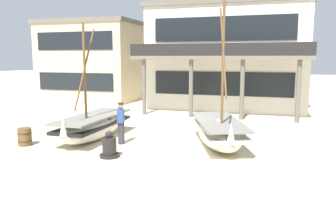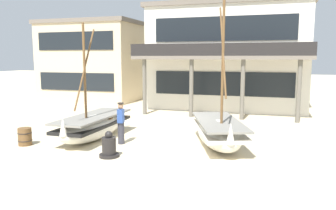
{
  "view_description": "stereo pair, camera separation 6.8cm",
  "coord_description": "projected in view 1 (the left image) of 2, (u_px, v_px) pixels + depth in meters",
  "views": [
    {
      "loc": [
        4.39,
        -12.86,
        3.48
      ],
      "look_at": [
        0.0,
        1.0,
        1.4
      ],
      "focal_mm": 35.88,
      "sensor_mm": 36.0,
      "label": 1
    },
    {
      "loc": [
        4.45,
        -12.84,
        3.48
      ],
      "look_at": [
        0.0,
        1.0,
        1.4
      ],
      "focal_mm": 35.88,
      "sensor_mm": 36.0,
      "label": 2
    }
  ],
  "objects": [
    {
      "name": "ground_plane",
      "position": [
        161.0,
        142.0,
        13.95
      ],
      "size": [
        120.0,
        120.0,
        0.0
      ],
      "primitive_type": "plane",
      "color": "beige"
    },
    {
      "name": "fishing_boat_near_left",
      "position": [
        219.0,
        132.0,
        13.16
      ],
      "size": [
        2.93,
        4.54,
        5.62
      ],
      "color": "silver",
      "rests_on": "ground"
    },
    {
      "name": "fishing_boat_centre_large",
      "position": [
        93.0,
        126.0,
        14.27
      ],
      "size": [
        1.53,
        4.49,
        4.83
      ],
      "color": "silver",
      "rests_on": "ground"
    },
    {
      "name": "fisherman_by_hull",
      "position": [
        121.0,
        124.0,
        13.45
      ],
      "size": [
        0.29,
        0.4,
        1.68
      ],
      "color": "#33333D",
      "rests_on": "ground"
    },
    {
      "name": "capstan_winch",
      "position": [
        109.0,
        147.0,
        11.75
      ],
      "size": [
        0.71,
        0.71,
        0.93
      ],
      "color": "black",
      "rests_on": "ground"
    },
    {
      "name": "wooden_barrel",
      "position": [
        25.0,
        137.0,
        13.3
      ],
      "size": [
        0.56,
        0.56,
        0.7
      ],
      "color": "brown",
      "rests_on": "ground"
    },
    {
      "name": "harbor_building_main",
      "position": [
        229.0,
        57.0,
        23.74
      ],
      "size": [
        10.66,
        9.09,
        7.0
      ],
      "color": "silver",
      "rests_on": "ground"
    },
    {
      "name": "harbor_building_annex",
      "position": [
        93.0,
        61.0,
        27.44
      ],
      "size": [
        7.8,
        5.51,
        6.32
      ],
      "color": "beige",
      "rests_on": "ground"
    }
  ]
}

